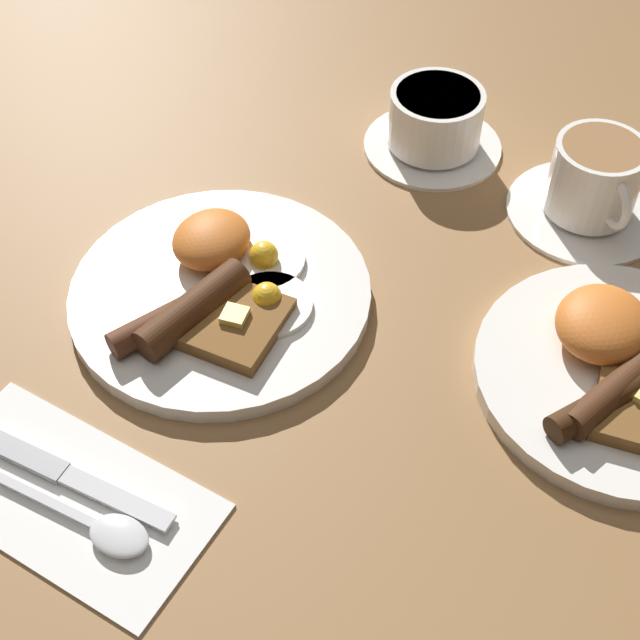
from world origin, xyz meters
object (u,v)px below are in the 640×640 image
Objects in this scene: teacup_far at (593,186)px; knife at (62,473)px; breakfast_plate_near at (220,290)px; teacup_near at (435,123)px; breakfast_plate_far at (624,369)px; spoon at (98,526)px.

teacup_far is 0.88× the size of knife.
teacup_near is at bearing 163.40° from breakfast_plate_near.
teacup_near is (-0.28, 0.08, 0.02)m from breakfast_plate_near.
knife is (0.46, -0.27, -0.03)m from teacup_far.
breakfast_plate_far reaches higher than breakfast_plate_near.
breakfast_plate_far is 0.20m from teacup_far.
breakfast_plate_near is 1.74× the size of teacup_far.
teacup_far is 0.53m from knife.
breakfast_plate_near reaches higher than spoon.
teacup_near reaches higher than breakfast_plate_near.
breakfast_plate_near is 1.84× the size of teacup_near.
breakfast_plate_near is 0.30m from teacup_near.
breakfast_plate_near is 0.36m from teacup_far.
breakfast_plate_far reaches higher than spoon.
teacup_far is at bearing 79.76° from teacup_near.
breakfast_plate_far is 1.48× the size of spoon.
knife is at bearing -3.72° from breakfast_plate_near.
teacup_near is at bearing 84.77° from spoon.
breakfast_plate_near is 1.54× the size of knife.
teacup_far is (-0.25, 0.25, 0.02)m from breakfast_plate_near.
breakfast_plate_near is at bearing 86.11° from knife.
teacup_far is at bearing -156.85° from breakfast_plate_far.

